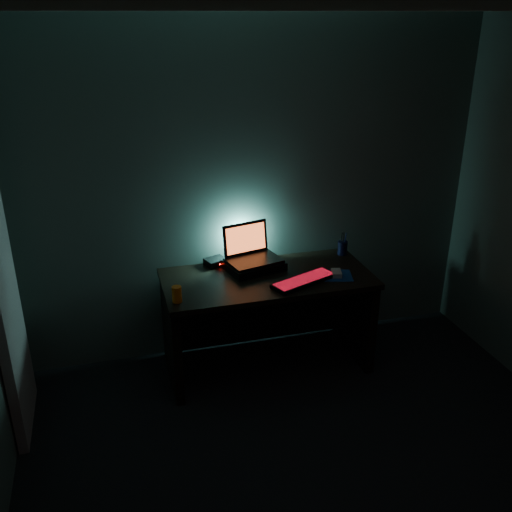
{
  "coord_description": "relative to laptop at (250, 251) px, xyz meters",
  "views": [
    {
      "loc": [
        -1.07,
        -1.92,
        2.5
      ],
      "look_at": [
        -0.1,
        1.57,
        0.94
      ],
      "focal_mm": 40.0,
      "sensor_mm": 36.0,
      "label": 1
    }
  ],
  "objects": [
    {
      "name": "pen_cup",
      "position": [
        0.75,
        0.03,
        -0.07
      ],
      "size": [
        0.08,
        0.08,
        0.11
      ],
      "primitive_type": "cylinder",
      "rotation": [
        0.0,
        0.0,
        0.07
      ],
      "color": "black",
      "rests_on": "desk"
    },
    {
      "name": "riser",
      "position": [
        0.01,
        -0.05,
        -0.09
      ],
      "size": [
        0.46,
        0.38,
        0.06
      ],
      "primitive_type": "cube",
      "rotation": [
        0.0,
        0.0,
        0.23
      ],
      "color": "black",
      "rests_on": "desk"
    },
    {
      "name": "desk",
      "position": [
        0.07,
        -0.15,
        -0.38
      ],
      "size": [
        1.5,
        0.7,
        0.75
      ],
      "color": "black",
      "rests_on": "ground"
    },
    {
      "name": "mouse",
      "position": [
        0.55,
        -0.33,
        -0.1
      ],
      "size": [
        0.09,
        0.12,
        0.03
      ],
      "primitive_type": "cube",
      "rotation": [
        0.0,
        0.0,
        -0.26
      ],
      "color": "#99999F",
      "rests_on": "mousepad"
    },
    {
      "name": "laptop",
      "position": [
        0.0,
        0.0,
        0.0
      ],
      "size": [
        0.43,
        0.36,
        0.26
      ],
      "rotation": [
        0.0,
        0.0,
        0.23
      ],
      "color": "black",
      "rests_on": "riser"
    },
    {
      "name": "mousepad",
      "position": [
        0.55,
        -0.33,
        -0.12
      ],
      "size": [
        0.26,
        0.25,
        0.0
      ],
      "primitive_type": "cube",
      "rotation": [
        0.0,
        0.0,
        -0.26
      ],
      "color": "navy",
      "rests_on": "desk"
    },
    {
      "name": "keyboard",
      "position": [
        0.29,
        -0.37,
        -0.11
      ],
      "size": [
        0.51,
        0.33,
        0.03
      ],
      "rotation": [
        0.0,
        0.0,
        0.38
      ],
      "color": "black",
      "rests_on": "desk"
    },
    {
      "name": "room",
      "position": [
        0.07,
        -1.82,
        0.38
      ],
      "size": [
        3.5,
        4.0,
        2.5
      ],
      "color": "black",
      "rests_on": "ground"
    },
    {
      "name": "juice_glass",
      "position": [
        -0.61,
        -0.42,
        -0.07
      ],
      "size": [
        0.07,
        0.07,
        0.11
      ],
      "primitive_type": "cylinder",
      "rotation": [
        0.0,
        0.0,
        -0.03
      ],
      "color": "orange",
      "rests_on": "desk"
    },
    {
      "name": "router",
      "position": [
        -0.25,
        0.1,
        -0.1
      ],
      "size": [
        0.18,
        0.16,
        0.05
      ],
      "rotation": [
        0.0,
        0.0,
        0.35
      ],
      "color": "black",
      "rests_on": "desk"
    }
  ]
}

